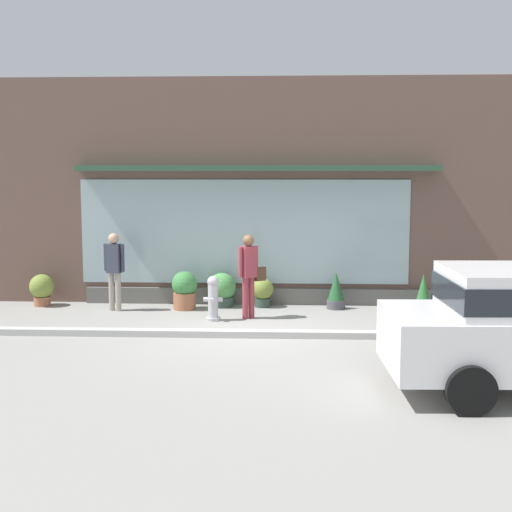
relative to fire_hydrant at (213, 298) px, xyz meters
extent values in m
plane|color=gray|center=(0.80, -1.18, -0.45)|extent=(60.00, 60.00, 0.00)
cube|color=#B2B2AD|center=(0.80, -1.38, -0.39)|extent=(14.00, 0.24, 0.12)
cube|color=brown|center=(0.80, 2.02, 2.06)|extent=(14.00, 0.36, 5.02)
cube|color=#9EB7BC|center=(0.51, 1.82, 1.18)|extent=(7.30, 0.03, 2.31)
cube|color=#2D5138|center=(0.80, 1.67, 2.58)|extent=(7.90, 0.56, 0.12)
cube|color=#605E59|center=(0.80, 1.80, -0.27)|extent=(7.70, 0.20, 0.36)
cylinder|color=#B2B2B7|center=(0.00, 0.00, -0.42)|extent=(0.30, 0.30, 0.06)
cylinder|color=#B2B2B7|center=(0.00, 0.00, -0.06)|extent=(0.20, 0.20, 0.66)
sphere|color=#B2B2B7|center=(0.00, 0.00, 0.34)|extent=(0.22, 0.22, 0.22)
cylinder|color=#B2B2B7|center=(-0.14, 0.00, -0.02)|extent=(0.10, 0.09, 0.09)
cylinder|color=#B2B2B7|center=(0.14, 0.00, -0.02)|extent=(0.10, 0.09, 0.09)
cylinder|color=#B2B2B7|center=(0.00, -0.14, -0.02)|extent=(0.09, 0.10, 0.09)
cylinder|color=#8E333D|center=(0.75, 0.28, -0.03)|extent=(0.12, 0.12, 0.84)
cylinder|color=#8E333D|center=(0.63, 0.18, -0.03)|extent=(0.12, 0.12, 0.84)
cube|color=#8E333D|center=(0.69, 0.23, 0.71)|extent=(0.35, 0.34, 0.63)
sphere|color=brown|center=(0.69, 0.23, 1.14)|extent=(0.23, 0.23, 0.23)
cylinder|color=#8E333D|center=(0.84, 0.36, 0.72)|extent=(0.08, 0.08, 0.60)
cylinder|color=#8E333D|center=(0.54, 0.10, 0.72)|extent=(0.08, 0.08, 0.60)
cube|color=#472D1E|center=(0.92, 0.40, 0.44)|extent=(0.25, 0.23, 0.28)
cylinder|color=#9E9384|center=(-2.12, 0.87, -0.04)|extent=(0.12, 0.12, 0.82)
cylinder|color=#9E9384|center=(-2.27, 0.92, -0.04)|extent=(0.12, 0.12, 0.82)
cube|color=#333847|center=(-2.20, 0.90, 0.68)|extent=(0.34, 0.27, 0.61)
sphere|color=tan|center=(-2.20, 0.90, 1.10)|extent=(0.22, 0.22, 0.22)
cylinder|color=#333847|center=(-2.00, 0.84, 0.70)|extent=(0.08, 0.08, 0.58)
cylinder|color=#333847|center=(-2.39, 0.95, 0.70)|extent=(0.08, 0.08, 0.58)
cylinder|color=black|center=(3.65, -3.47, -0.13)|extent=(0.63, 0.20, 0.62)
cylinder|color=black|center=(3.72, -5.32, -0.13)|extent=(0.63, 0.20, 0.62)
cylinder|color=#33473D|center=(4.34, 1.02, -0.31)|extent=(0.31, 0.31, 0.27)
cone|color=#2D6B33|center=(4.34, 1.02, 0.10)|extent=(0.28, 0.28, 0.55)
cylinder|color=#9E6042|center=(-0.74, 1.11, -0.27)|extent=(0.48, 0.48, 0.36)
sphere|color=#3D8442|center=(-0.74, 1.11, 0.11)|extent=(0.54, 0.54, 0.54)
sphere|color=#E5C64C|center=(-0.67, 1.23, 0.21)|extent=(0.12, 0.12, 0.12)
sphere|color=#DB4C7A|center=(-0.78, 0.95, 0.24)|extent=(0.11, 0.11, 0.11)
sphere|color=white|center=(-0.68, 0.97, 0.24)|extent=(0.11, 0.11, 0.11)
cylinder|color=#4C4C51|center=(2.53, 1.31, -0.35)|extent=(0.39, 0.39, 0.20)
cone|color=#23562D|center=(2.53, 1.31, 0.05)|extent=(0.35, 0.35, 0.60)
cylinder|color=#33473D|center=(0.93, 1.45, -0.35)|extent=(0.35, 0.35, 0.19)
sphere|color=olive|center=(0.93, 1.45, -0.05)|extent=(0.48, 0.48, 0.48)
cylinder|color=#33473D|center=(0.04, 1.45, -0.34)|extent=(0.51, 0.51, 0.22)
sphere|color=#4C934C|center=(0.04, 1.45, -0.01)|extent=(0.62, 0.62, 0.62)
sphere|color=#E5C64C|center=(0.13, 1.31, 0.05)|extent=(0.17, 0.17, 0.17)
sphere|color=#DB4C7A|center=(-0.09, 1.39, 0.11)|extent=(0.17, 0.17, 0.17)
sphere|color=#DB4C7A|center=(0.03, 1.28, 0.10)|extent=(0.13, 0.13, 0.13)
cylinder|color=#9E6042|center=(-3.94, 1.35, -0.34)|extent=(0.36, 0.36, 0.21)
sphere|color=olive|center=(-3.94, 1.35, -0.01)|extent=(0.54, 0.54, 0.54)
cylinder|color=#33473D|center=(5.54, 1.11, -0.29)|extent=(0.45, 0.45, 0.31)
cone|color=#3D8442|center=(5.54, 1.11, 0.12)|extent=(0.41, 0.41, 0.51)
camera|label=1|loc=(1.48, -13.72, 2.52)|focal=49.30mm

